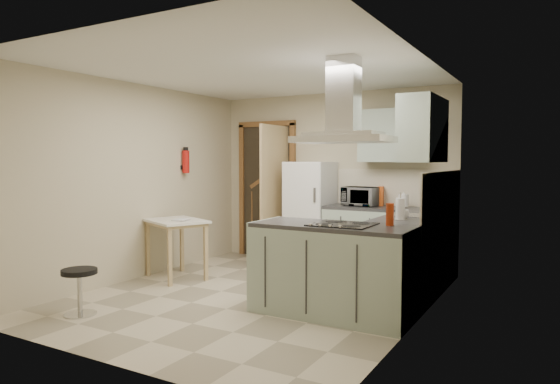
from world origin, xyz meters
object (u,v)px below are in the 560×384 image
Objects in this scene: stool at (80,292)px; extractor_hood at (343,140)px; drop_leaf_table at (176,249)px; microwave at (361,196)px; peninsula at (333,270)px; bentwood_chair at (273,232)px; fridge at (310,214)px.

extractor_hood is at bearing 28.39° from stool.
microwave reaches higher than drop_leaf_table.
extractor_hood is at bearing 0.00° from peninsula.
extractor_hood reaches higher than bentwood_chair.
bentwood_chair is (-1.91, 2.08, -0.03)m from peninsula.
fridge is 1.85× the size of drop_leaf_table.
peninsula is 2.13m from microwave.
extractor_hood reaches higher than stool.
stool is 3.73m from microwave.
bentwood_chair is 1.84× the size of stool.
extractor_hood is at bearing -56.21° from fridge.
microwave is (-0.47, 2.00, 0.58)m from peninsula.
drop_leaf_table is 2.56m from microwave.
drop_leaf_table is (-2.38, 0.42, -0.07)m from peninsula.
fridge is 3.38m from stool.
fridge is at bearing 121.74° from peninsula.
drop_leaf_table is at bearing 97.34° from stool.
microwave is (1.91, 1.58, 0.65)m from drop_leaf_table.
drop_leaf_table is (-1.16, -1.56, -0.37)m from fridge.
extractor_hood is 2.85m from drop_leaf_table.
extractor_hood reaches higher than microwave.
stool is (-2.17, -1.23, -0.22)m from peninsula.
extractor_hood is at bearing -69.83° from microwave.
peninsula is 3.37× the size of stool.
fridge reaches higher than stool.
fridge is 3.26× the size of stool.
fridge is 1.67× the size of extractor_hood.
extractor_hood is (1.32, -1.98, 0.97)m from fridge.
stool is at bearing -151.61° from extractor_hood.
microwave is at bearing 103.18° from peninsula.
peninsula is 1.91× the size of drop_leaf_table.
extractor_hood is 1.96× the size of stool.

